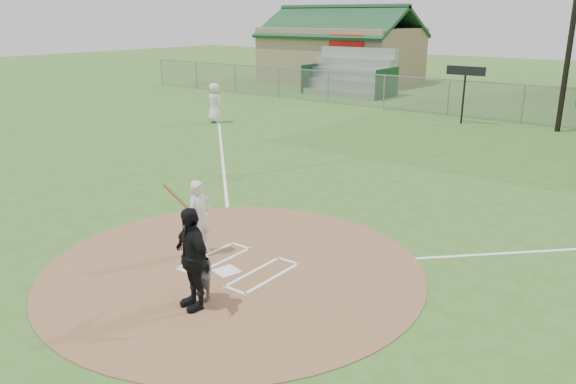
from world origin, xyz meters
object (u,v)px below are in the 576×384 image
Objects in this scene: batter_at_plate at (200,218)px; umpire at (192,258)px; catcher at (201,273)px; ondeck_player at (215,103)px; home_plate at (227,271)px.

umpire is at bearing -47.41° from batter_at_plate.
catcher is at bearing -43.76° from batter_at_plate.
ondeck_player reaches higher than umpire.
ondeck_player is at bearing 144.39° from catcher.
batter_at_plate is (11.72, -12.48, -0.11)m from ondeck_player.
umpire is 0.99× the size of ondeck_player.
batter_at_plate is (-1.73, 1.88, -0.12)m from umpire.
umpire reaches higher than catcher.
umpire is 2.55m from batter_at_plate.
home_plate is at bearing 126.49° from umpire.
umpire reaches higher than home_plate.
ondeck_player is 17.12m from batter_at_plate.
home_plate is 0.24× the size of ondeck_player.
umpire is (0.54, -1.49, 0.99)m from home_plate.
home_plate is 1.53m from batter_at_plate.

